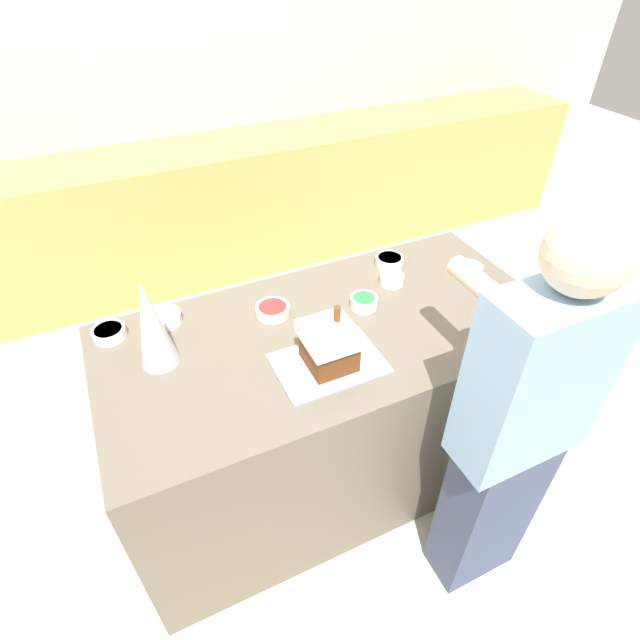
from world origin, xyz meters
TOP-DOWN VIEW (x-y plane):
  - ground_plane at (0.00, 0.00)m, footprint 12.00×12.00m
  - wall_back at (0.00, 2.32)m, footprint 8.00×0.05m
  - back_cabinet_block at (0.00, 2.00)m, footprint 6.00×0.60m
  - kitchen_island at (0.00, 0.00)m, footprint 1.75×0.84m
  - baking_tray at (-0.09, -0.17)m, footprint 0.38×0.27m
  - gingerbread_house at (-0.09, -0.17)m, footprint 0.18×0.19m
  - decorative_tree at (-0.62, 0.10)m, footprint 0.13×0.13m
  - candy_bowl_behind_tray at (0.18, 0.07)m, footprint 0.11×0.11m
  - candy_bowl_near_tray_left at (-0.56, 0.30)m, footprint 0.11×0.11m
  - candy_bowl_far_left at (-0.17, 0.18)m, footprint 0.14×0.14m
  - candy_bowl_front_corner at (-0.77, 0.31)m, footprint 0.12×0.12m
  - candy_bowl_far_right at (0.71, 0.08)m, footprint 0.11×0.11m
  - candy_bowl_beside_tree at (0.43, 0.29)m, footprint 0.13×0.13m
  - candy_bowl_center_rear at (0.37, 0.16)m, footprint 0.10×0.10m
  - person at (0.34, -0.65)m, footprint 0.42×0.53m

SIDE VIEW (x-z plane):
  - ground_plane at x=0.00m, z-range 0.00..0.00m
  - kitchen_island at x=0.00m, z-range 0.00..0.89m
  - back_cabinet_block at x=0.00m, z-range 0.00..0.92m
  - person at x=0.34m, z-range 0.03..1.64m
  - baking_tray at x=-0.09m, z-range 0.89..0.90m
  - candy_bowl_far_left at x=-0.17m, z-range 0.89..0.93m
  - candy_bowl_front_corner at x=-0.77m, z-range 0.89..0.93m
  - candy_bowl_center_rear at x=0.37m, z-range 0.89..0.94m
  - candy_bowl_far_right at x=0.71m, z-range 0.89..0.94m
  - candy_bowl_beside_tree at x=0.43m, z-range 0.89..0.94m
  - candy_bowl_near_tray_left at x=-0.56m, z-range 0.89..0.94m
  - candy_bowl_behind_tray at x=0.18m, z-range 0.89..0.94m
  - gingerbread_house at x=-0.09m, z-range 0.88..1.09m
  - decorative_tree at x=-0.62m, z-range 0.89..1.24m
  - wall_back at x=0.00m, z-range 0.00..2.60m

